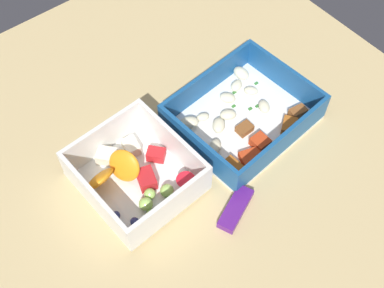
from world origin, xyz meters
TOP-DOWN VIEW (x-y plane):
  - table_surface at (0.00, 0.00)cm, footprint 80.00×80.00cm
  - pasta_container at (-10.77, 1.76)cm, footprint 21.29×18.06cm
  - fruit_bowl at (8.14, 0.34)cm, footprint 15.12×16.48cm
  - candy_bar at (-0.43, 12.47)cm, footprint 7.38×4.92cm

SIDE VIEW (x-z plane):
  - table_surface at x=0.00cm, z-range 0.00..2.00cm
  - candy_bar at x=-0.43cm, z-range 2.00..3.20cm
  - pasta_container at x=-10.77cm, z-range 0.92..6.29cm
  - fruit_bowl at x=8.14cm, z-range 1.01..7.25cm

